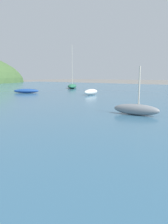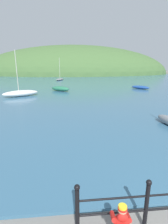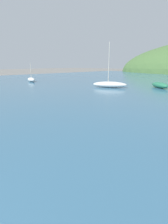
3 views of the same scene
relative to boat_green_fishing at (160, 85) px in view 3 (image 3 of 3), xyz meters
name	(u,v)px [view 3 (image 3 of 3)]	position (x,y,z in m)	size (l,w,h in m)	color
boat_green_fishing	(160,85)	(0.00, 0.00, 0.00)	(2.84, 2.54, 0.63)	#287551
boat_mid_harbor	(31,80)	(-17.01, -6.16, 0.00)	(2.87, 1.67, 2.80)	silver
boat_red_dinghy	(110,84)	(-4.23, -3.65, 0.04)	(3.92, 2.81, 4.88)	silver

